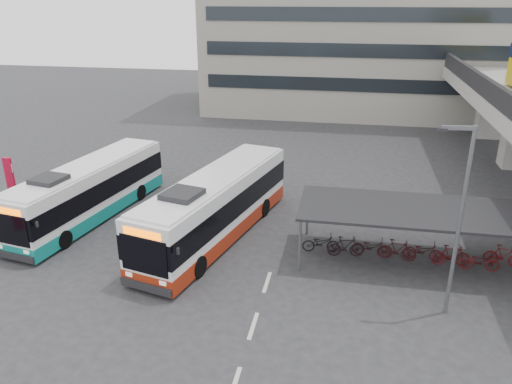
% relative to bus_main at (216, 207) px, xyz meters
% --- Properties ---
extents(ground, '(120.00, 120.00, 0.00)m').
position_rel_bus_main_xyz_m(ground, '(0.67, -3.75, -1.59)').
color(ground, '#28282B').
rests_on(ground, ground).
extents(bike_shelter, '(10.00, 4.00, 2.54)m').
position_rel_bus_main_xyz_m(bike_shelter, '(9.14, -0.75, -0.29)').
color(bike_shelter, '#595B60').
rests_on(bike_shelter, ground).
extents(road_markings, '(0.15, 7.60, 0.01)m').
position_rel_bus_main_xyz_m(road_markings, '(3.17, -6.75, -1.58)').
color(road_markings, beige).
rests_on(road_markings, ground).
extents(bus_main, '(5.17, 11.82, 3.42)m').
position_rel_bus_main_xyz_m(bus_main, '(0.00, 0.00, 0.00)').
color(bus_main, white).
rests_on(bus_main, ground).
extents(bus_teal, '(4.14, 11.03, 3.19)m').
position_rel_bus_main_xyz_m(bus_teal, '(-7.20, 1.00, -0.11)').
color(bus_teal, white).
rests_on(bus_teal, ground).
extents(pedestrian, '(0.72, 0.76, 1.74)m').
position_rel_bus_main_xyz_m(pedestrian, '(-2.55, -4.69, -0.72)').
color(pedestrian, black).
rests_on(pedestrian, ground).
extents(lamp_post, '(1.27, 0.26, 7.22)m').
position_rel_bus_main_xyz_m(lamp_post, '(10.03, -4.60, 2.53)').
color(lamp_post, '#595B60').
rests_on(lamp_post, ground).
extents(sign_totem_north, '(0.55, 0.20, 2.53)m').
position_rel_bus_main_xyz_m(sign_totem_north, '(-12.97, 2.47, -0.28)').
color(sign_totem_north, '#AB0A27').
rests_on(sign_totem_north, ground).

